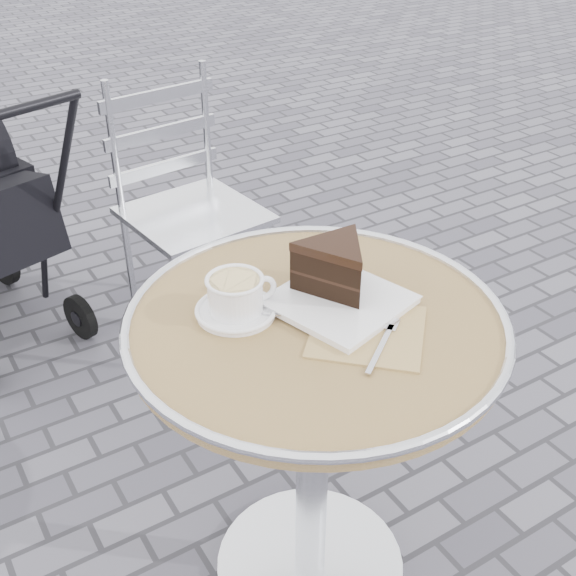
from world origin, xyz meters
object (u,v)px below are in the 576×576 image
cappuccino_set (237,298)px  cake_plate_set (337,275)px  bistro_chair (177,180)px  cafe_table (314,387)px

cappuccino_set → cake_plate_set: 0.19m
cake_plate_set → bistro_chair: bearing=66.9°
cafe_table → cake_plate_set: (0.07, 0.03, 0.22)m
cafe_table → bistro_chair: bistro_chair is taller
cafe_table → bistro_chair: 1.12m
bistro_chair → cake_plate_set: bearing=-103.3°
cafe_table → cappuccino_set: 0.25m
cafe_table → cake_plate_set: 0.23m
cappuccino_set → bistro_chair: (0.32, 1.01, -0.22)m
cappuccino_set → bistro_chair: bearing=81.2°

